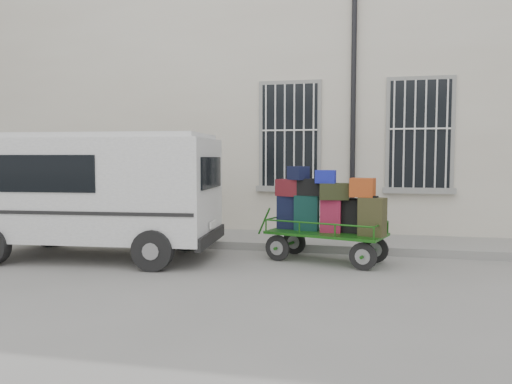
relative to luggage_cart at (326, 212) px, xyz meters
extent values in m
plane|color=slate|center=(-0.59, -0.66, -0.85)|extent=(80.00, 80.00, 0.00)
cube|color=beige|center=(-0.59, 4.84, 2.15)|extent=(24.00, 5.00, 6.00)
cylinder|color=black|center=(0.36, 2.26, 1.95)|extent=(0.11, 0.11, 5.60)
cube|color=black|center=(-0.99, 2.32, 1.40)|extent=(1.20, 0.08, 2.20)
cube|color=gray|center=(-0.99, 2.30, 0.24)|extent=(1.45, 0.22, 0.12)
cube|color=black|center=(1.71, 2.32, 1.40)|extent=(1.20, 0.08, 2.20)
cube|color=gray|center=(1.71, 2.30, 0.24)|extent=(1.45, 0.22, 0.12)
cube|color=gray|center=(-0.59, 1.54, -0.77)|extent=(24.00, 1.70, 0.15)
cylinder|color=black|center=(-0.82, -0.12, -0.62)|extent=(0.44, 0.18, 0.44)
cylinder|color=gray|center=(-0.82, -0.12, -0.62)|extent=(0.26, 0.15, 0.24)
cylinder|color=black|center=(-0.62, 0.53, -0.62)|extent=(0.44, 0.18, 0.44)
cylinder|color=gray|center=(-0.62, 0.53, -0.62)|extent=(0.26, 0.15, 0.24)
cylinder|color=black|center=(0.62, -0.56, -0.62)|extent=(0.44, 0.18, 0.44)
cylinder|color=gray|center=(0.62, -0.56, -0.62)|extent=(0.26, 0.15, 0.24)
cylinder|color=black|center=(0.82, 0.09, -0.62)|extent=(0.44, 0.18, 0.44)
cylinder|color=gray|center=(0.82, 0.09, -0.62)|extent=(0.26, 0.15, 0.24)
cube|color=#1A5814|center=(0.00, -0.01, -0.36)|extent=(2.13, 1.42, 0.04)
cylinder|color=#1A5814|center=(-1.15, 0.33, -0.22)|extent=(0.26, 0.11, 0.50)
cube|color=black|center=(-0.68, 0.24, -0.04)|extent=(0.43, 0.30, 0.58)
cube|color=black|center=(-0.68, 0.24, 0.26)|extent=(0.18, 0.15, 0.03)
cube|color=#0E332F|center=(-0.35, 0.10, -0.03)|extent=(0.43, 0.23, 0.61)
cube|color=black|center=(-0.35, 0.10, 0.29)|extent=(0.19, 0.14, 0.03)
cube|color=maroon|center=(0.08, -0.03, -0.03)|extent=(0.36, 0.23, 0.61)
cube|color=black|center=(0.08, -0.03, 0.29)|extent=(0.16, 0.14, 0.03)
cube|color=black|center=(0.46, -0.02, -0.06)|extent=(0.43, 0.32, 0.56)
cube|color=black|center=(0.46, -0.02, 0.24)|extent=(0.18, 0.14, 0.03)
cube|color=#322E19|center=(0.76, -0.29, -0.02)|extent=(0.47, 0.37, 0.62)
cube|color=black|center=(0.76, -0.29, 0.30)|extent=(0.19, 0.16, 0.03)
cube|color=#5A1229|center=(-0.66, 0.22, 0.40)|extent=(0.52, 0.41, 0.29)
cube|color=black|center=(-0.24, 0.11, 0.42)|extent=(0.54, 0.32, 0.29)
cube|color=black|center=(0.13, -0.05, 0.36)|extent=(0.51, 0.32, 0.28)
cube|color=maroon|center=(0.60, -0.19, 0.44)|extent=(0.43, 0.35, 0.31)
cube|color=black|center=(-0.50, 0.12, 0.66)|extent=(0.40, 0.40, 0.23)
cube|color=navy|center=(-0.02, -0.03, 0.61)|extent=(0.34, 0.28, 0.22)
cube|color=silver|center=(-4.04, -0.53, 0.38)|extent=(4.35, 2.14, 1.73)
cube|color=silver|center=(-4.04, -0.53, 1.29)|extent=(4.15, 1.98, 0.10)
cube|color=black|center=(-4.55, -1.49, 0.67)|extent=(2.11, 0.20, 0.60)
cube|color=black|center=(-1.92, -0.37, 0.67)|extent=(0.14, 1.34, 0.53)
cube|color=black|center=(-1.93, -0.37, -0.43)|extent=(0.23, 1.78, 0.21)
cube|color=white|center=(-1.90, -0.37, -0.21)|extent=(0.06, 0.40, 0.12)
cylinder|color=black|center=(-5.50, 0.25, -0.52)|extent=(0.67, 0.26, 0.65)
cylinder|color=black|center=(-2.59, -1.30, -0.52)|extent=(0.67, 0.26, 0.65)
cylinder|color=black|center=(-2.72, 0.46, -0.52)|extent=(0.67, 0.26, 0.65)
camera|label=1|loc=(0.66, -8.47, 0.93)|focal=35.00mm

